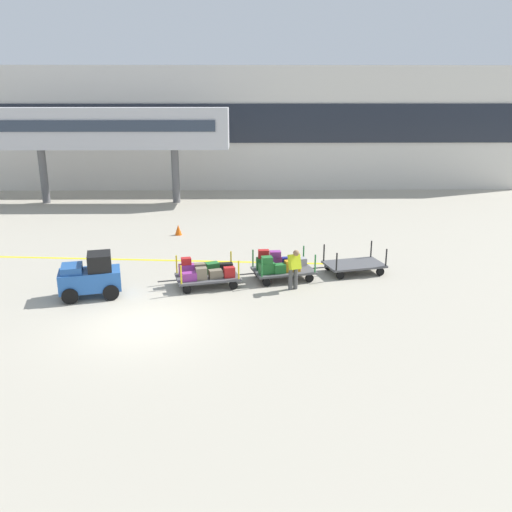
{
  "coord_description": "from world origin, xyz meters",
  "views": [
    {
      "loc": [
        3.34,
        -15.54,
        6.87
      ],
      "look_at": [
        3.65,
        4.06,
        0.99
      ],
      "focal_mm": 37.48,
      "sensor_mm": 36.0,
      "label": 1
    }
  ],
  "objects_px": {
    "baggage_cart_middle": "(280,266)",
    "baggage_cart_tail": "(354,265)",
    "baggage_cart_lead": "(206,273)",
    "baggage_handler": "(294,267)",
    "baggage_tug": "(91,276)",
    "safety_cone_near": "(178,230)"
  },
  "relations": [
    {
      "from": "baggage_cart_tail",
      "to": "baggage_handler",
      "type": "height_order",
      "value": "baggage_handler"
    },
    {
      "from": "baggage_cart_lead",
      "to": "baggage_handler",
      "type": "bearing_deg",
      "value": -8.08
    },
    {
      "from": "baggage_handler",
      "to": "baggage_cart_lead",
      "type": "bearing_deg",
      "value": 171.92
    },
    {
      "from": "baggage_tug",
      "to": "baggage_cart_lead",
      "type": "bearing_deg",
      "value": 14.78
    },
    {
      "from": "baggage_cart_lead",
      "to": "baggage_tug",
      "type": "bearing_deg",
      "value": -165.22
    },
    {
      "from": "baggage_cart_lead",
      "to": "safety_cone_near",
      "type": "distance_m",
      "value": 7.99
    },
    {
      "from": "baggage_cart_middle",
      "to": "baggage_cart_tail",
      "type": "relative_size",
      "value": 1.0
    },
    {
      "from": "baggage_tug",
      "to": "baggage_cart_middle",
      "type": "distance_m",
      "value": 7.01
    },
    {
      "from": "baggage_tug",
      "to": "baggage_cart_tail",
      "type": "relative_size",
      "value": 0.75
    },
    {
      "from": "baggage_tug",
      "to": "safety_cone_near",
      "type": "distance_m",
      "value": 9.01
    },
    {
      "from": "baggage_tug",
      "to": "baggage_cart_lead",
      "type": "distance_m",
      "value": 4.13
    },
    {
      "from": "safety_cone_near",
      "to": "baggage_handler",
      "type": "bearing_deg",
      "value": -57.25
    },
    {
      "from": "baggage_tug",
      "to": "baggage_handler",
      "type": "relative_size",
      "value": 1.48
    },
    {
      "from": "baggage_cart_middle",
      "to": "baggage_handler",
      "type": "distance_m",
      "value": 1.29
    },
    {
      "from": "baggage_cart_middle",
      "to": "baggage_cart_tail",
      "type": "bearing_deg",
      "value": 14.0
    },
    {
      "from": "baggage_handler",
      "to": "safety_cone_near",
      "type": "xyz_separation_m",
      "value": [
        -5.27,
        8.19,
        -0.59
      ]
    },
    {
      "from": "baggage_cart_tail",
      "to": "baggage_handler",
      "type": "bearing_deg",
      "value": -143.41
    },
    {
      "from": "baggage_cart_lead",
      "to": "safety_cone_near",
      "type": "bearing_deg",
      "value": 104.52
    },
    {
      "from": "baggage_tug",
      "to": "baggage_cart_tail",
      "type": "bearing_deg",
      "value": 14.31
    },
    {
      "from": "baggage_cart_middle",
      "to": "baggage_cart_tail",
      "type": "xyz_separation_m",
      "value": [
        3.05,
        0.76,
        -0.21
      ]
    },
    {
      "from": "baggage_cart_lead",
      "to": "baggage_cart_middle",
      "type": "relative_size",
      "value": 1.0
    },
    {
      "from": "baggage_tug",
      "to": "baggage_cart_middle",
      "type": "xyz_separation_m",
      "value": [
        6.79,
        1.75,
        -0.2
      ]
    }
  ]
}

